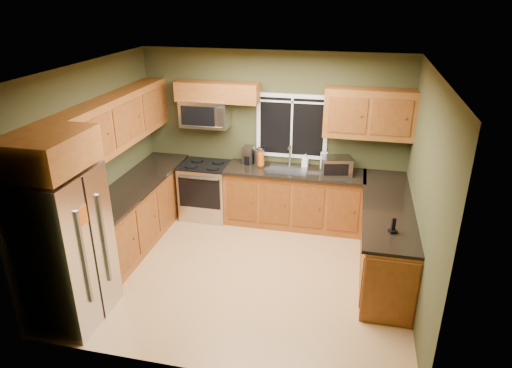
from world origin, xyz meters
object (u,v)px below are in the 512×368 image
at_px(range, 206,190).
at_px(coffee_maker, 248,155).
at_px(kettle, 259,156).
at_px(soap_bottle_a, 261,158).
at_px(refrigerator, 65,248).
at_px(microwave, 205,113).
at_px(paper_towel_roll, 324,160).
at_px(toaster_oven, 337,166).
at_px(cordless_phone, 393,228).
at_px(soap_bottle_b, 305,160).

bearing_deg(range, coffee_maker, 13.98).
relative_size(range, kettle, 3.18).
bearing_deg(soap_bottle_a, refrigerator, -119.45).
relative_size(coffee_maker, kettle, 0.93).
bearing_deg(coffee_maker, microwave, -177.15).
relative_size(coffee_maker, soap_bottle_a, 0.94).
height_order(paper_towel_roll, soap_bottle_a, soap_bottle_a).
relative_size(microwave, coffee_maker, 2.77).
relative_size(coffee_maker, paper_towel_roll, 0.97).
height_order(toaster_oven, paper_towel_roll, paper_towel_roll).
distance_m(range, coffee_maker, 0.92).
bearing_deg(range, cordless_phone, -30.59).
height_order(refrigerator, kettle, refrigerator).
relative_size(microwave, paper_towel_roll, 2.69).
bearing_deg(microwave, refrigerator, -103.34).
height_order(kettle, soap_bottle_b, kettle).
bearing_deg(coffee_maker, range, -166.02).
xyz_separation_m(microwave, soap_bottle_a, (0.91, -0.07, -0.64)).
distance_m(refrigerator, paper_towel_roll, 3.94).
height_order(coffee_maker, kettle, kettle).
bearing_deg(soap_bottle_b, coffee_maker, -177.35).
bearing_deg(cordless_phone, toaster_oven, 114.00).
bearing_deg(toaster_oven, kettle, 171.39).
bearing_deg(toaster_oven, soap_bottle_a, 176.36).
bearing_deg(refrigerator, cordless_phone, 17.11).
relative_size(kettle, paper_towel_roll, 1.04).
distance_m(toaster_oven, paper_towel_roll, 0.31).
height_order(range, microwave, microwave).
distance_m(kettle, soap_bottle_a, 0.13).
relative_size(microwave, soap_bottle_b, 3.75).
relative_size(paper_towel_roll, soap_bottle_a, 0.96).
xyz_separation_m(kettle, paper_towel_roll, (1.03, 0.03, -0.01)).
bearing_deg(cordless_phone, range, 149.41).
bearing_deg(soap_bottle_a, kettle, 116.41).
bearing_deg(soap_bottle_b, range, -172.41).
xyz_separation_m(range, paper_towel_roll, (1.89, 0.21, 0.60)).
height_order(kettle, soap_bottle_a, kettle).
relative_size(refrigerator, kettle, 6.10).
distance_m(microwave, kettle, 1.08).
relative_size(kettle, soap_bottle_b, 1.46).
bearing_deg(range, soap_bottle_b, 7.59).
xyz_separation_m(toaster_oven, soap_bottle_a, (-1.19, 0.08, 0.01)).
height_order(toaster_oven, soap_bottle_b, toaster_oven).
height_order(toaster_oven, kettle, kettle).
bearing_deg(coffee_maker, cordless_phone, -40.59).
xyz_separation_m(paper_towel_roll, cordless_phone, (0.96, -1.89, -0.07)).
bearing_deg(soap_bottle_a, paper_towel_roll, 8.36).
relative_size(microwave, kettle, 2.58).
bearing_deg(coffee_maker, soap_bottle_a, -24.12).
relative_size(refrigerator, cordless_phone, 9.77).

